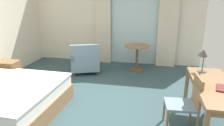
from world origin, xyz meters
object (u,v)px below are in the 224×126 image
desk_lamp (203,55)px  armchair_by_window (85,61)px  nightstand (9,71)px  desk_chair (187,101)px  round_cafe_table (137,52)px  writing_desk (214,90)px

desk_lamp → armchair_by_window: (-2.67, 1.48, -0.71)m
nightstand → desk_chair: desk_chair is taller
desk_chair → armchair_by_window: size_ratio=0.90×
desk_lamp → round_cafe_table: size_ratio=0.56×
nightstand → desk_lamp: size_ratio=1.27×
armchair_by_window → round_cafe_table: size_ratio=1.35×
writing_desk → desk_chair: bearing=-165.8°
writing_desk → round_cafe_table: 2.87m
writing_desk → desk_lamp: (-0.08, 0.58, 0.39)m
desk_chair → armchair_by_window: desk_chair is taller
round_cafe_table → writing_desk: bearing=-61.7°
desk_lamp → armchair_by_window: desk_lamp is taller
writing_desk → desk_lamp: 0.70m
desk_lamp → armchair_by_window: bearing=151.0°
nightstand → armchair_by_window: bearing=29.9°
desk_lamp → armchair_by_window: size_ratio=0.41×
desk_lamp → writing_desk: bearing=-82.1°
nightstand → armchair_by_window: size_ratio=0.53×
nightstand → desk_chair: bearing=-16.5°
desk_lamp → desk_chair: bearing=-113.7°
nightstand → desk_chair: 4.23m
nightstand → writing_desk: size_ratio=0.33×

